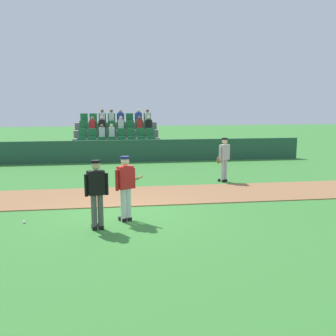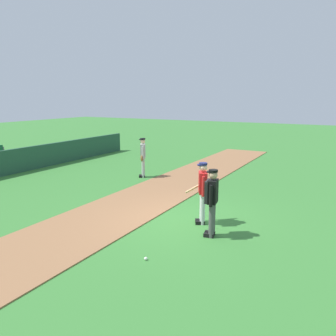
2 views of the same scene
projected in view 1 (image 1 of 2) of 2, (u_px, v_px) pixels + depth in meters
name	position (u px, v px, depth m)	size (l,w,h in m)	color
ground_plane	(122.00, 215.00, 10.85)	(80.00, 80.00, 0.00)	#387A33
infield_dirt_path	(121.00, 196.00, 12.98)	(28.00, 2.68, 0.03)	#936642
dugout_fence	(117.00, 151.00, 20.28)	(20.00, 0.16, 1.16)	#234C38
stadium_bleachers	(117.00, 143.00, 22.51)	(5.00, 3.80, 2.70)	slate
batter_red_jersey	(126.00, 186.00, 10.17)	(0.74, 0.70, 1.76)	silver
umpire_home_plate	(97.00, 190.00, 9.51)	(0.58, 0.36, 1.76)	#4C4C4C
runner_grey_jersey	(224.00, 158.00, 15.21)	(0.63, 0.44, 1.76)	#B2B2B2
baseball	(24.00, 222.00, 10.14)	(0.07, 0.07, 0.07)	white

